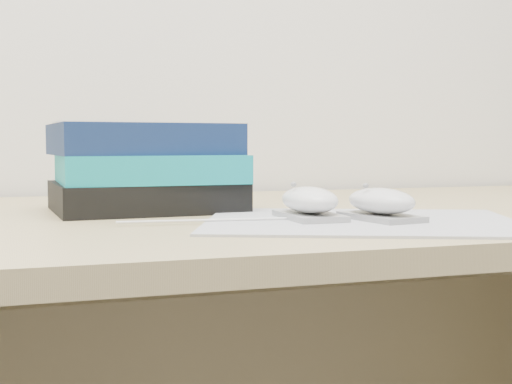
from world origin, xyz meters
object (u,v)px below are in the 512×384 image
object	(u,v)px
mouse_rear	(309,203)
book_stack	(146,168)
pouch	(167,172)
mouse_front	(381,204)
desk	(261,352)

from	to	relation	value
mouse_rear	book_stack	world-z (taller)	book_stack
mouse_rear	pouch	world-z (taller)	pouch
mouse_rear	book_stack	bearing A→B (deg)	129.88
mouse_front	pouch	world-z (taller)	pouch
book_stack	pouch	distance (m)	0.10
mouse_rear	mouse_front	world-z (taller)	mouse_rear
desk	mouse_rear	world-z (taller)	mouse_rear
desk	mouse_front	xyz separation A→B (m)	(0.07, -0.26, 0.26)
desk	mouse_rear	bearing A→B (deg)	-92.28
book_stack	pouch	size ratio (longest dim) A/B	1.95
desk	mouse_rear	xyz separation A→B (m)	(-0.01, -0.22, 0.26)
desk	pouch	bearing A→B (deg)	148.31
mouse_rear	mouse_front	size ratio (longest dim) A/B	0.96
mouse_rear	mouse_front	xyz separation A→B (m)	(0.08, -0.04, -0.00)
mouse_rear	pouch	xyz separation A→B (m)	(-0.13, 0.30, 0.03)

